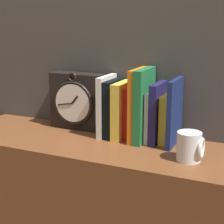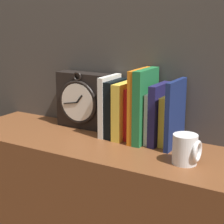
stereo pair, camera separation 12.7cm
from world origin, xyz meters
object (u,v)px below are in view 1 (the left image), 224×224
object	(u,v)px
book_slot0_white	(107,106)
book_slot9_navy	(175,112)
book_slot3_red	(132,113)
mug	(190,147)
book_slot2_yellow	(122,110)
clock	(77,101)
book_slot6_white	(152,116)
book_slot7_navy	(158,113)
book_slot1_black	(113,108)
book_slot8_yellow	(168,119)
book_slot4_orange	(138,105)
book_slot5_green	(144,105)

from	to	relation	value
book_slot0_white	book_slot9_navy	distance (m)	0.26
book_slot3_red	mug	world-z (taller)	book_slot3_red
book_slot2_yellow	mug	bearing A→B (deg)	-24.50
clock	book_slot9_navy	xyz separation A→B (m)	(0.40, -0.03, 0.01)
mug	book_slot0_white	bearing A→B (deg)	159.19
book_slot6_white	book_slot9_navy	world-z (taller)	book_slot9_navy
book_slot0_white	mug	world-z (taller)	book_slot0_white
book_slot6_white	book_slot7_navy	distance (m)	0.03
book_slot1_black	book_slot8_yellow	xyz separation A→B (m)	(0.21, 0.01, -0.02)
book_slot6_white	book_slot8_yellow	xyz separation A→B (m)	(0.06, 0.00, -0.00)
book_slot4_orange	book_slot9_navy	bearing A→B (deg)	-0.27
book_slot8_yellow	book_slot9_navy	distance (m)	0.04
clock	book_slot5_green	xyz separation A→B (m)	(0.29, -0.04, 0.02)
book_slot6_white	book_slot7_navy	world-z (taller)	book_slot7_navy
book_slot2_yellow	book_slot3_red	distance (m)	0.04
book_slot4_orange	book_slot8_yellow	distance (m)	0.12
book_slot7_navy	mug	world-z (taller)	book_slot7_navy
book_slot5_green	book_slot8_yellow	xyz separation A→B (m)	(0.08, 0.02, -0.04)
book_slot1_black	book_slot2_yellow	xyz separation A→B (m)	(0.04, -0.00, -0.00)
book_slot3_red	book_slot6_white	world-z (taller)	book_slot3_red
book_slot8_yellow	mug	xyz separation A→B (m)	(0.11, -0.14, -0.04)
book_slot0_white	book_slot3_red	bearing A→B (deg)	5.99
mug	book_slot8_yellow	bearing A→B (deg)	128.36
book_slot8_yellow	book_slot9_navy	xyz separation A→B (m)	(0.03, -0.02, 0.03)
book_slot3_red	book_slot4_orange	size ratio (longest dim) A/B	0.72
book_slot7_navy	book_slot8_yellow	distance (m)	0.04
book_slot1_black	book_slot9_navy	size ratio (longest dim) A/B	0.90
book_slot6_white	book_slot9_navy	xyz separation A→B (m)	(0.09, -0.01, 0.03)
book_slot7_navy	book_slot9_navy	xyz separation A→B (m)	(0.06, -0.01, 0.01)
book_slot4_orange	book_slot0_white	bearing A→B (deg)	177.05
clock	mug	bearing A→B (deg)	-18.17
book_slot2_yellow	book_slot7_navy	world-z (taller)	book_slot7_navy
book_slot3_red	book_slot1_black	bearing A→B (deg)	-172.96
book_slot3_red	book_slot8_yellow	bearing A→B (deg)	0.22
book_slot0_white	book_slot8_yellow	xyz separation A→B (m)	(0.23, 0.01, -0.03)
book_slot7_navy	book_slot8_yellow	bearing A→B (deg)	16.31
book_slot1_black	book_slot6_white	world-z (taller)	book_slot1_black
book_slot4_orange	book_slot8_yellow	bearing A→B (deg)	9.07
book_slot3_red	book_slot5_green	world-z (taller)	book_slot5_green
book_slot0_white	book_slot4_orange	xyz separation A→B (m)	(0.12, -0.01, 0.02)
book_slot7_navy	mug	size ratio (longest dim) A/B	2.31
clock	book_slot1_black	world-z (taller)	clock
book_slot4_orange	book_slot2_yellow	bearing A→B (deg)	176.62
book_slot8_yellow	book_slot7_navy	bearing A→B (deg)	-163.69
book_slot1_black	book_slot7_navy	size ratio (longest dim) A/B	0.99
book_slot2_yellow	book_slot5_green	size ratio (longest dim) A/B	0.79
book_slot6_white	book_slot7_navy	bearing A→B (deg)	-12.63
clock	book_slot2_yellow	distance (m)	0.21
book_slot5_green	book_slot6_white	world-z (taller)	book_slot5_green
book_slot0_white	book_slot8_yellow	bearing A→B (deg)	2.68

